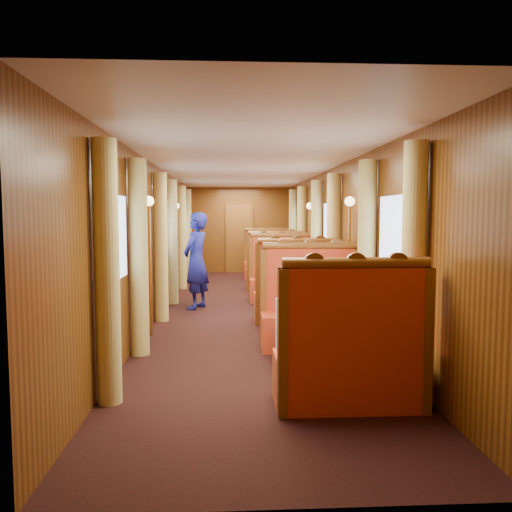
{
  "coord_description": "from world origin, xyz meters",
  "views": [
    {
      "loc": [
        -0.3,
        -8.72,
        1.69
      ],
      "look_at": [
        0.12,
        -0.97,
        1.05
      ],
      "focal_mm": 35.0,
      "sensor_mm": 36.0,
      "label": 1
    }
  ],
  "objects": [
    {
      "name": "wall_far",
      "position": [
        0.0,
        6.0,
        1.25
      ],
      "size": [
        3.0,
        0.01,
        2.5
      ],
      "primitive_type": null,
      "rotation": [
        1.57,
        0.0,
        0.0
      ],
      "color": "brown",
      "rests_on": "floor"
    },
    {
      "name": "doorway_far",
      "position": [
        0.0,
        5.97,
        1.0
      ],
      "size": [
        0.8,
        0.04,
        2.0
      ],
      "primitive_type": "cube",
      "color": "brown",
      "rests_on": "floor"
    },
    {
      "name": "window_right_near",
      "position": [
        1.49,
        -3.5,
        1.45
      ],
      "size": [
        0.01,
        1.2,
        0.9
      ],
      "primitive_type": null,
      "rotation": [
        1.57,
        0.0,
        -1.57
      ],
      "color": "#8FADD5",
      "rests_on": "wall_right"
    },
    {
      "name": "curtain_right_mid_a",
      "position": [
        1.38,
        -0.78,
        1.18
      ],
      "size": [
        0.22,
        0.22,
        2.35
      ],
      "primitive_type": "cylinder",
      "color": "#D7C56E",
      "rests_on": "floor"
    },
    {
      "name": "wall_near",
      "position": [
        0.0,
        -6.0,
        1.25
      ],
      "size": [
        3.0,
        0.01,
        2.5
      ],
      "primitive_type": null,
      "rotation": [
        -1.57,
        0.0,
        0.0
      ],
      "color": "brown",
      "rests_on": "floor"
    },
    {
      "name": "floor",
      "position": [
        0.0,
        0.0,
        0.0
      ],
      "size": [
        3.0,
        12.0,
        0.01
      ],
      "primitive_type": null,
      "color": "black",
      "rests_on": "ground"
    },
    {
      "name": "curtain_left_far_a",
      "position": [
        -1.38,
        2.72,
        1.18
      ],
      "size": [
        0.22,
        0.22,
        2.35
      ],
      "primitive_type": "cylinder",
      "color": "#D7C56E",
      "rests_on": "floor"
    },
    {
      "name": "table_near",
      "position": [
        0.75,
        -3.5,
        0.38
      ],
      "size": [
        1.05,
        0.72,
        0.75
      ],
      "primitive_type": "cube",
      "color": "white",
      "rests_on": "floor"
    },
    {
      "name": "curtain_right_mid_b",
      "position": [
        1.38,
        0.78,
        1.18
      ],
      "size": [
        0.22,
        0.22,
        2.35
      ],
      "primitive_type": "cylinder",
      "color": "#D7C56E",
      "rests_on": "floor"
    },
    {
      "name": "ceiling",
      "position": [
        0.0,
        0.0,
        2.5
      ],
      "size": [
        3.0,
        12.0,
        0.01
      ],
      "primitive_type": null,
      "rotation": [
        3.14,
        0.0,
        0.0
      ],
      "color": "silver",
      "rests_on": "wall_left"
    },
    {
      "name": "passenger",
      "position": [
        0.75,
        0.77,
        0.74
      ],
      "size": [
        0.4,
        0.44,
        0.76
      ],
      "color": "beige",
      "rests_on": "banquette_mid_aft"
    },
    {
      "name": "rose_vase_mid",
      "position": [
        0.76,
        0.01,
        0.93
      ],
      "size": [
        0.06,
        0.06,
        0.36
      ],
      "rotation": [
        0.0,
        0.0,
        0.09
      ],
      "color": "silver",
      "rests_on": "table_mid"
    },
    {
      "name": "sconce_left_fore",
      "position": [
        -1.4,
        -1.75,
        1.38
      ],
      "size": [
        0.14,
        0.14,
        1.95
      ],
      "color": "#BF8C3F",
      "rests_on": "floor"
    },
    {
      "name": "table_mid",
      "position": [
        0.75,
        0.0,
        0.38
      ],
      "size": [
        1.05,
        0.72,
        0.75
      ],
      "primitive_type": "cube",
      "color": "white",
      "rests_on": "floor"
    },
    {
      "name": "curtain_left_near_b",
      "position": [
        -1.38,
        -2.72,
        1.18
      ],
      "size": [
        0.22,
        0.22,
        2.35
      ],
      "primitive_type": "cylinder",
      "color": "#D7C56E",
      "rests_on": "floor"
    },
    {
      "name": "sconce_right_aft",
      "position": [
        1.4,
        1.75,
        1.38
      ],
      "size": [
        0.14,
        0.14,
        1.95
      ],
      "color": "#BF8C3F",
      "rests_on": "floor"
    },
    {
      "name": "banquette_mid_fwd",
      "position": [
        0.75,
        -1.01,
        0.42
      ],
      "size": [
        1.3,
        0.55,
        1.34
      ],
      "color": "#A71212",
      "rests_on": "floor"
    },
    {
      "name": "window_left_near",
      "position": [
        -1.49,
        -3.5,
        1.45
      ],
      "size": [
        0.01,
        1.2,
        0.9
      ],
      "primitive_type": null,
      "rotation": [
        1.57,
        0.0,
        1.57
      ],
      "color": "#8FADD5",
      "rests_on": "wall_left"
    },
    {
      "name": "curtain_left_mid_a",
      "position": [
        -1.38,
        -0.78,
        1.18
      ],
      "size": [
        0.22,
        0.22,
        2.35
      ],
      "primitive_type": "cylinder",
      "color": "#D7C56E",
      "rests_on": "floor"
    },
    {
      "name": "curtain_left_mid_b",
      "position": [
        -1.38,
        0.78,
        1.18
      ],
      "size": [
        0.22,
        0.22,
        2.35
      ],
      "primitive_type": "cylinder",
      "color": "#D7C56E",
      "rests_on": "floor"
    },
    {
      "name": "window_left_mid",
      "position": [
        -1.49,
        0.0,
        1.45
      ],
      "size": [
        0.01,
        1.2,
        0.9
      ],
      "primitive_type": null,
      "rotation": [
        1.57,
        0.0,
        1.57
      ],
      "color": "#8FADD5",
      "rests_on": "wall_left"
    },
    {
      "name": "wall_left",
      "position": [
        -1.5,
        0.0,
        1.25
      ],
      "size": [
        0.01,
        12.0,
        2.5
      ],
      "primitive_type": null,
      "rotation": [
        1.57,
        0.0,
        1.57
      ],
      "color": "brown",
      "rests_on": "floor"
    },
    {
      "name": "curtain_right_far_a",
      "position": [
        1.38,
        2.72,
        1.18
      ],
      "size": [
        0.22,
        0.22,
        2.35
      ],
      "primitive_type": "cylinder",
      "color": "#D7C56E",
      "rests_on": "floor"
    },
    {
      "name": "curtain_right_near_a",
      "position": [
        1.38,
        -4.28,
        1.18
      ],
      "size": [
        0.22,
        0.22,
        2.35
      ],
      "primitive_type": "cylinder",
      "color": "#D7C56E",
      "rests_on": "floor"
    },
    {
      "name": "fruit_plate",
      "position": [
        1.08,
        -3.62,
        0.77
      ],
      "size": [
        0.22,
        0.22,
        0.05
      ],
      "rotation": [
        0.0,
        0.0,
        -0.06
      ],
      "color": "white",
      "rests_on": "table_near"
    },
    {
      "name": "teapot_back",
      "position": [
        0.62,
        -3.44,
        0.81
      ],
      "size": [
        0.15,
        0.12,
        0.12
      ],
      "primitive_type": null,
      "rotation": [
        0.0,
        0.0,
        -0.02
      ],
      "color": "silver",
      "rests_on": "tea_tray"
    },
    {
      "name": "curtain_left_near_a",
      "position": [
        -1.38,
        -4.28,
        1.18
      ],
      "size": [
        0.22,
        0.22,
        2.35
      ],
      "primitive_type": "cylinder",
      "color": "#D7C56E",
      "rests_on": "floor"
    },
    {
      "name": "curtain_right_near_b",
      "position": [
        1.38,
        -2.72,
        1.18
      ],
      "size": [
        0.22,
        0.22,
        2.35
      ],
      "primitive_type": "cylinder",
      "color": "#D7C56E",
      "rests_on": "floor"
    },
    {
      "name": "curtain_left_far_b",
      "position": [
        -1.38,
        4.28,
        1.18
      ],
      "size": [
        0.22,
        0.22,
        2.35
      ],
      "primitive_type": "cylinder",
      "color": "#D7C56E",
      "rests_on": "floor"
    },
    {
      "name": "window_right_mid",
      "position": [
        1.49,
        0.0,
        1.45
      ],
      "size": [
        0.01,
        1.2,
        0.9
      ],
      "primitive_type": null,
      "rotation": [
        1.57,
        0.0,
        -1.57
      ],
      "color": "#8FADD5",
      "rests_on": "wall_right"
    },
    {
      "name": "teapot_right",
      "position": [
        0.77,
        -3.66,
        0.81
      ],
      "size": [
        0.17,
        0.15,
        0.12
      ],
      "primitive_type": null,
      "rotation": [
        0.0,
        0.0,
        0.32
      ],
      "color": "silver",
      "rests_on": "tea_tray"
    },
    {
      "name": "cup_outboard",
      "position": [
        0.44,
        -3.31,
        0.86
      ],
      "size": [
        0.08,
        0.08,
        0.26
      ],
      "rotation": [
        0.0,
        0.0,
        -0.08
      ],
      "color": "white",
      "rests_on": "table_near"
    },
    {
      "name": "table_far",
      "position": [
        0.75,
        3.5,
        0.38
      ],
      "size": [
        1.05,
        0.72,
        0.75
      ],
      "primitive_type": "cube",
      "color": "white",
      "rests_on": "floor"
    },
    {
      "name": "teapot_left",
      "position": [
        0.56,
        -3.58,
        0.82
      ],
      "size": [
        0.19,
        0.15,
        0.15
      ],
      "primitive_type": null,
      "rotation": [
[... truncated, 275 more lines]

